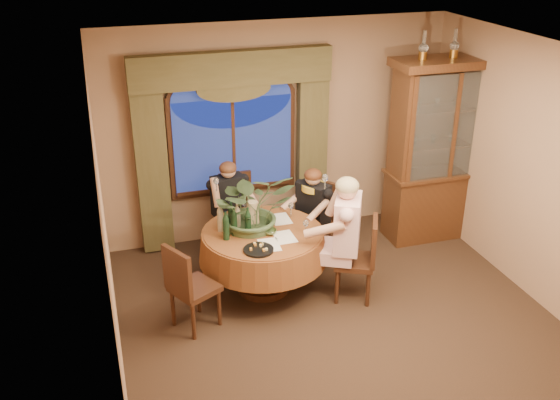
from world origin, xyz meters
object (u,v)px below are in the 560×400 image
object	(u,v)px
wine_bottle_4	(237,218)
stoneware_vase	(252,214)
chair_back	(240,214)
person_pink	(347,239)
olive_bowl	(270,232)
chair_right	(354,259)
wine_bottle_2	(234,221)
person_back	(229,208)
wine_bottle_0	(226,226)
person_scarf	(313,215)
china_cabinet	(442,151)
oil_lamp_center	(455,43)
dining_table	(263,260)
wine_bottle_5	(231,215)
chair_back_right	(312,221)
wine_bottle_3	(220,218)
oil_lamp_right	(485,41)
chair_front_left	(195,286)
wine_bottle_1	(248,222)
centerpiece_plant	(252,179)
oil_lamp_left	(424,45)

from	to	relation	value
wine_bottle_4	stoneware_vase	bearing A→B (deg)	19.54
chair_back	person_pink	xyz separation A→B (m)	(0.84, -1.45, 0.25)
olive_bowl	chair_right	bearing A→B (deg)	-22.63
chair_right	wine_bottle_2	xyz separation A→B (m)	(-1.24, 0.44, 0.44)
person_back	wine_bottle_0	xyz separation A→B (m)	(-0.25, -1.03, 0.29)
person_scarf	wine_bottle_0	size ratio (longest dim) A/B	3.72
china_cabinet	oil_lamp_center	xyz separation A→B (m)	(0.00, 0.00, 1.35)
oil_lamp_center	olive_bowl	xyz separation A→B (m)	(-2.52, -0.73, -1.77)
china_cabinet	person_pink	bearing A→B (deg)	-148.47
dining_table	wine_bottle_5	size ratio (longest dim) A/B	4.36
oil_lamp_center	person_scarf	size ratio (longest dim) A/B	0.28
chair_back_right	wine_bottle_3	bearing A→B (deg)	73.39
oil_lamp_right	wine_bottle_5	size ratio (longest dim) A/B	1.03
person_back	olive_bowl	world-z (taller)	person_back
olive_bowl	wine_bottle_3	bearing A→B (deg)	155.91
chair_front_left	stoneware_vase	xyz separation A→B (m)	(0.78, 0.61, 0.42)
person_back	wine_bottle_3	size ratio (longest dim) A/B	3.76
china_cabinet	wine_bottle_2	xyz separation A→B (m)	(-2.89, -0.65, -0.27)
dining_table	olive_bowl	distance (m)	0.41
person_scarf	wine_bottle_2	world-z (taller)	person_scarf
wine_bottle_1	wine_bottle_2	distance (m)	0.15
chair_back_right	chair_front_left	size ratio (longest dim) A/B	1.00
person_pink	stoneware_vase	bearing A→B (deg)	84.94
person_pink	centerpiece_plant	xyz separation A→B (m)	(-0.90, 0.55, 0.61)
wine_bottle_0	wine_bottle_1	bearing A→B (deg)	4.98
olive_bowl	wine_bottle_4	xyz separation A→B (m)	(-0.32, 0.16, 0.14)
oil_lamp_center	wine_bottle_0	size ratio (longest dim) A/B	1.03
china_cabinet	chair_back	size ratio (longest dim) A/B	2.47
chair_back_right	centerpiece_plant	world-z (taller)	centerpiece_plant
oil_lamp_right	chair_back_right	world-z (taller)	oil_lamp_right
olive_bowl	wine_bottle_5	xyz separation A→B (m)	(-0.37, 0.24, 0.14)
chair_right	dining_table	bearing A→B (deg)	90.00
wine_bottle_1	chair_back	bearing A→B (deg)	81.59
oil_lamp_left	wine_bottle_4	xyz separation A→B (m)	(-2.42, -0.57, -1.62)
wine_bottle_0	china_cabinet	bearing A→B (deg)	13.45
olive_bowl	oil_lamp_center	bearing A→B (deg)	16.24
chair_right	wine_bottle_1	bearing A→B (deg)	95.87
oil_lamp_left	oil_lamp_right	size ratio (longest dim) A/B	1.00
wine_bottle_1	china_cabinet	bearing A→B (deg)	14.20
chair_right	chair_front_left	distance (m)	1.78
oil_lamp_right	olive_bowl	bearing A→B (deg)	-165.95
oil_lamp_right	centerpiece_plant	size ratio (longest dim) A/B	0.34
olive_bowl	wine_bottle_2	distance (m)	0.41
person_scarf	wine_bottle_2	xyz separation A→B (m)	(-1.08, -0.47, 0.30)
person_pink	wine_bottle_5	size ratio (longest dim) A/B	4.42
oil_lamp_center	person_back	distance (m)	3.36
centerpiece_plant	wine_bottle_4	world-z (taller)	centerpiece_plant
centerpiece_plant	chair_back	bearing A→B (deg)	86.41
china_cabinet	wine_bottle_3	distance (m)	3.07
person_back	stoneware_vase	xyz separation A→B (m)	(0.09, -0.81, 0.28)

